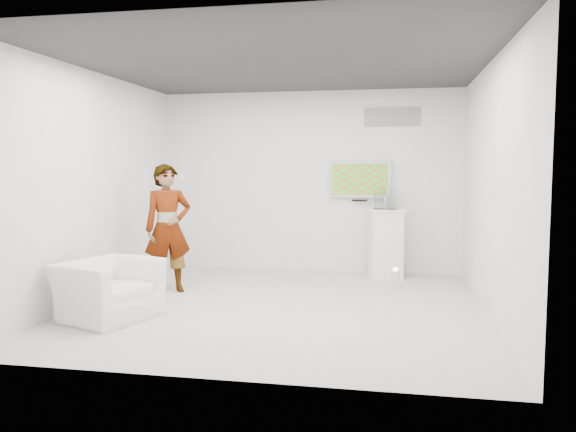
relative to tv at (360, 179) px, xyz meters
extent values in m
cube|color=beige|center=(-0.85, -2.45, -1.55)|extent=(5.00, 5.00, 0.01)
cube|color=#2D2D2F|center=(-0.85, -2.45, 1.45)|extent=(5.00, 5.00, 0.01)
cube|color=silver|center=(-0.85, 0.05, -0.05)|extent=(5.00, 0.01, 3.00)
cube|color=silver|center=(-0.85, -4.95, -0.05)|extent=(5.00, 0.01, 3.00)
cube|color=silver|center=(-3.35, -2.45, -0.05)|extent=(0.01, 5.00, 3.00)
cube|color=silver|center=(1.65, -2.45, -0.05)|extent=(0.01, 5.00, 3.00)
cube|color=#B8B8BC|center=(0.00, 0.00, 0.00)|extent=(1.00, 0.08, 0.60)
cube|color=gray|center=(0.50, 0.04, 1.00)|extent=(0.90, 0.02, 0.30)
imported|color=silver|center=(-2.55, -1.93, -0.66)|extent=(0.78, 0.73, 1.79)
imported|color=silver|center=(-2.70, -3.36, -1.21)|extent=(1.20, 1.28, 0.67)
cube|color=white|center=(0.43, -0.31, -1.01)|extent=(0.62, 0.62, 1.09)
cylinder|color=white|center=(0.59, -1.10, -1.41)|extent=(0.23, 0.23, 0.28)
cube|color=white|center=(0.43, -0.31, -0.30)|extent=(0.37, 0.37, 0.32)
cube|color=white|center=(0.43, -0.31, -0.36)|extent=(0.06, 0.15, 0.21)
cube|color=white|center=(-2.43, -1.67, 0.06)|extent=(0.07, 0.14, 0.04)
camera|label=1|loc=(0.52, -9.26, 0.21)|focal=35.00mm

